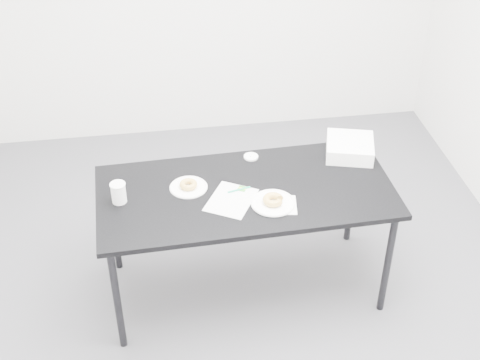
{
  "coord_description": "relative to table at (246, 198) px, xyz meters",
  "views": [
    {
      "loc": [
        -0.37,
        -3.03,
        3.1
      ],
      "look_at": [
        0.09,
        0.02,
        0.85
      ],
      "focal_mm": 50.0,
      "sensor_mm": 36.0,
      "label": 1
    }
  ],
  "objects": [
    {
      "name": "plate_far",
      "position": [
        -0.32,
        0.07,
        0.06
      ],
      "size": [
        0.22,
        0.22,
        0.01
      ],
      "primitive_type": "cylinder",
      "color": "white",
      "rests_on": "table"
    },
    {
      "name": "cup_lid",
      "position": [
        0.08,
        0.32,
        0.07
      ],
      "size": [
        0.09,
        0.09,
        0.01
      ],
      "primitive_type": "cylinder",
      "color": "white",
      "rests_on": "table"
    },
    {
      "name": "pen",
      "position": [
        -0.04,
        -0.0,
        0.07
      ],
      "size": [
        0.14,
        0.04,
        0.01
      ],
      "primitive_type": "cylinder",
      "rotation": [
        0.0,
        1.57,
        0.24
      ],
      "color": "#0D976D",
      "rests_on": "scorecard"
    },
    {
      "name": "donut_far",
      "position": [
        -0.32,
        0.07,
        0.08
      ],
      "size": [
        0.12,
        0.12,
        0.03
      ],
      "primitive_type": "torus",
      "rotation": [
        0.0,
        0.0,
        -0.16
      ],
      "color": "#BE8C3C",
      "rests_on": "plate_far"
    },
    {
      "name": "bakery_box",
      "position": [
        0.7,
        0.27,
        0.11
      ],
      "size": [
        0.35,
        0.35,
        0.09
      ],
      "primitive_type": "cube",
      "rotation": [
        0.0,
        0.0,
        -0.27
      ],
      "color": "white",
      "rests_on": "table"
    },
    {
      "name": "scorecard",
      "position": [
        -0.1,
        -0.08,
        0.06
      ],
      "size": [
        0.35,
        0.37,
        0.0
      ],
      "primitive_type": "cube",
      "rotation": [
        0.0,
        0.0,
        -0.51
      ],
      "color": "white",
      "rests_on": "table"
    },
    {
      "name": "donut_near",
      "position": [
        0.13,
        -0.15,
        0.09
      ],
      "size": [
        0.15,
        0.15,
        0.04
      ],
      "primitive_type": "torus",
      "rotation": [
        0.0,
        0.0,
        -0.29
      ],
      "color": "#BE8C3C",
      "rests_on": "plate_near"
    },
    {
      "name": "napkin",
      "position": [
        0.17,
        -0.17,
        0.06
      ],
      "size": [
        0.2,
        0.2,
        0.0
      ],
      "primitive_type": "cube",
      "rotation": [
        0.0,
        0.0,
        -0.15
      ],
      "color": "white",
      "rests_on": "table"
    },
    {
      "name": "coffee_cup",
      "position": [
        -0.72,
        -0.0,
        0.12
      ],
      "size": [
        0.08,
        0.08,
        0.12
      ],
      "primitive_type": "cylinder",
      "color": "white",
      "rests_on": "table"
    },
    {
      "name": "table",
      "position": [
        0.0,
        0.0,
        0.0
      ],
      "size": [
        1.74,
        0.86,
        0.78
      ],
      "rotation": [
        0.0,
        0.0,
        0.03
      ],
      "color": "black",
      "rests_on": "floor"
    },
    {
      "name": "logo_patch",
      "position": [
        -0.02,
        0.01,
        0.06
      ],
      "size": [
        0.06,
        0.06,
        0.0
      ],
      "primitive_type": "cube",
      "rotation": [
        0.0,
        0.0,
        -0.51
      ],
      "color": "#33912A",
      "rests_on": "scorecard"
    },
    {
      "name": "floor",
      "position": [
        -0.12,
        -0.01,
        -0.72
      ],
      "size": [
        4.0,
        4.0,
        0.0
      ],
      "primitive_type": "plane",
      "color": "#525257",
      "rests_on": "ground"
    },
    {
      "name": "plate_near",
      "position": [
        0.13,
        -0.15,
        0.07
      ],
      "size": [
        0.25,
        0.25,
        0.01
      ],
      "primitive_type": "cylinder",
      "color": "white",
      "rests_on": "napkin"
    }
  ]
}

